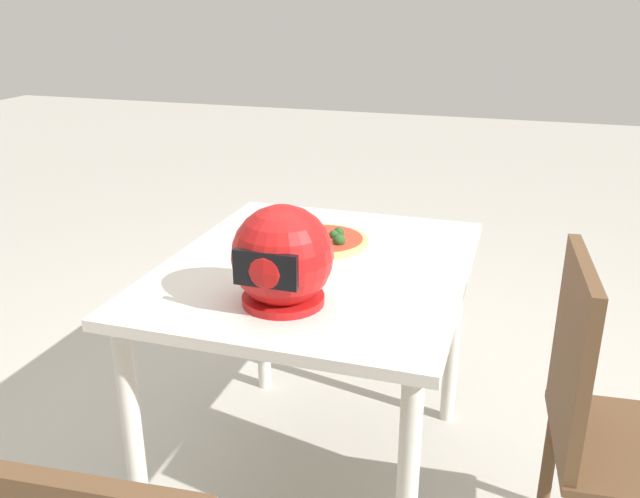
# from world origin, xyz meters

# --- Properties ---
(ground_plane) EXTENTS (14.00, 14.00, 0.00)m
(ground_plane) POSITION_xyz_m (0.00, 0.00, 0.00)
(ground_plane) COLOR #B2ADA3
(dining_table) EXTENTS (0.83, 1.00, 0.73)m
(dining_table) POSITION_xyz_m (0.00, 0.00, 0.64)
(dining_table) COLOR beige
(dining_table) RESTS_ON ground
(pizza_plate) EXTENTS (0.32, 0.32, 0.01)m
(pizza_plate) POSITION_xyz_m (0.02, -0.13, 0.74)
(pizza_plate) COLOR white
(pizza_plate) RESTS_ON dining_table
(pizza) EXTENTS (0.27, 0.27, 0.06)m
(pizza) POSITION_xyz_m (0.02, -0.12, 0.76)
(pizza) COLOR tan
(pizza) RESTS_ON pizza_plate
(motorcycle_helmet) EXTENTS (0.25, 0.25, 0.25)m
(motorcycle_helmet) POSITION_xyz_m (-0.00, 0.27, 0.85)
(motorcycle_helmet) COLOR #B21414
(motorcycle_helmet) RESTS_ON dining_table
(chair_side) EXTENTS (0.43, 0.43, 0.90)m
(chair_side) POSITION_xyz_m (-0.78, 0.20, 0.51)
(chair_side) COLOR brown
(chair_side) RESTS_ON ground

